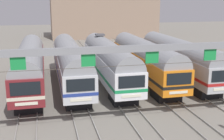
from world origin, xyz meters
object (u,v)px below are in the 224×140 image
Objects in this scene: commuter_train_maroon at (30,64)px; catenary_gantry at (152,63)px; commuter_train_white at (109,60)px; commuter_train_silver at (70,62)px; commuter_train_orange at (145,59)px; commuter_train_stainless at (179,57)px.

commuter_train_maroon is 0.81× the size of catenary_gantry.
commuter_train_maroon is at bearing -179.97° from commuter_train_white.
commuter_train_silver and commuter_train_orange have the same top height.
commuter_train_maroon is 1.00× the size of commuter_train_stainless.
commuter_train_maroon is 1.00× the size of commuter_train_orange.
catenary_gantry reaches higher than commuter_train_white.
commuter_train_orange is 14.38m from catenary_gantry.
commuter_train_white is at bearing 0.06° from commuter_train_silver.
commuter_train_stainless is at bearing -0.03° from commuter_train_white.
commuter_train_white reaches higher than commuter_train_silver.
commuter_train_white is 1.00× the size of commuter_train_orange.
catenary_gantry reaches higher than commuter_train_orange.
commuter_train_silver is 0.81× the size of catenary_gantry.
commuter_train_stainless is at bearing 57.90° from catenary_gantry.
commuter_train_white is 8.47m from commuter_train_stainless.
commuter_train_maroon is 16.14m from catenary_gantry.
commuter_train_maroon and commuter_train_silver have the same top height.
commuter_train_silver is 1.00× the size of commuter_train_white.
commuter_train_orange and commuter_train_stainless have the same top height.
commuter_train_maroon is at bearing 180.00° from commuter_train_orange.
catenary_gantry reaches higher than commuter_train_silver.
commuter_train_white is 1.00× the size of commuter_train_stainless.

